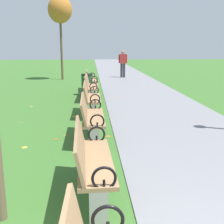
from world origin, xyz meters
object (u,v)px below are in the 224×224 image
(trash_bin, at_px, (87,84))
(park_bench_2, at_px, (91,160))
(tree_2, at_px, (60,10))
(park_bench_6, at_px, (91,80))
(park_bench_4, at_px, (91,98))
(park_bench_3, at_px, (91,117))
(park_bench_5, at_px, (91,87))
(pedestrian_walking, at_px, (123,62))

(trash_bin, bearing_deg, park_bench_2, -88.94)
(tree_2, bearing_deg, park_bench_6, -69.58)
(park_bench_4, bearing_deg, park_bench_2, -90.00)
(park_bench_4, xyz_separation_m, trash_bin, (-0.15, 3.38, -0.06))
(park_bench_3, height_order, tree_2, tree_2)
(park_bench_2, bearing_deg, tree_2, 96.94)
(park_bench_3, distance_m, park_bench_6, 6.71)
(park_bench_6, height_order, tree_2, tree_2)
(park_bench_5, relative_size, tree_2, 0.35)
(park_bench_4, height_order, park_bench_6, same)
(park_bench_2, height_order, park_bench_3, same)
(park_bench_2, bearing_deg, trash_bin, 91.06)
(tree_2, bearing_deg, pedestrian_walking, 12.10)
(park_bench_2, relative_size, park_bench_5, 1.00)
(park_bench_3, distance_m, trash_bin, 5.62)
(park_bench_5, distance_m, trash_bin, 1.06)
(park_bench_4, bearing_deg, park_bench_6, 90.00)
(pedestrian_walking, bearing_deg, park_bench_6, -110.83)
(park_bench_5, bearing_deg, park_bench_2, -90.00)
(pedestrian_walking, bearing_deg, park_bench_2, -97.88)
(park_bench_5, bearing_deg, tree_2, 104.05)
(park_bench_4, relative_size, park_bench_6, 0.99)
(park_bench_4, height_order, park_bench_5, same)
(park_bench_2, relative_size, tree_2, 0.35)
(park_bench_4, distance_m, park_bench_5, 2.33)
(park_bench_3, xyz_separation_m, park_bench_5, (0.00, 4.57, 0.00))
(park_bench_6, bearing_deg, park_bench_5, -90.00)
(park_bench_3, distance_m, pedestrian_walking, 12.05)
(tree_2, xyz_separation_m, pedestrian_walking, (3.60, 0.77, -2.89))
(park_bench_2, xyz_separation_m, trash_bin, (-0.15, 7.95, -0.06))
(park_bench_2, xyz_separation_m, pedestrian_walking, (1.96, 14.20, 0.44))
(trash_bin, bearing_deg, tree_2, 105.18)
(tree_2, height_order, pedestrian_walking, tree_2)
(park_bench_3, height_order, park_bench_5, same)
(park_bench_6, distance_m, tree_2, 5.75)
(park_bench_3, bearing_deg, park_bench_6, 90.00)
(pedestrian_walking, bearing_deg, tree_2, -167.90)
(park_bench_3, bearing_deg, park_bench_2, -90.00)
(park_bench_3, relative_size, tree_2, 0.35)
(park_bench_4, bearing_deg, trash_bin, 92.50)
(park_bench_4, xyz_separation_m, park_bench_5, (0.00, 2.33, 0.00))
(park_bench_5, height_order, tree_2, tree_2)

